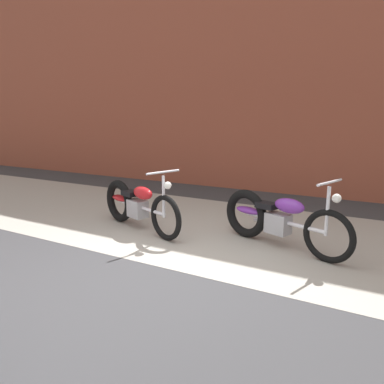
{
  "coord_description": "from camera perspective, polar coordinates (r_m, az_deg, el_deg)",
  "views": [
    {
      "loc": [
        2.11,
        -3.27,
        1.76
      ],
      "look_at": [
        -0.18,
        0.93,
        0.75
      ],
      "focal_mm": 32.67,
      "sensor_mm": 36.0,
      "label": 1
    }
  ],
  "objects": [
    {
      "name": "motorcycle_red",
      "position": [
        5.75,
        -9.29,
        -1.97
      ],
      "size": [
        1.93,
        0.87,
        1.03
      ],
      "rotation": [
        0.0,
        0.0,
        -0.33
      ],
      "color": "black",
      "rests_on": "ground"
    },
    {
      "name": "brick_building_wall",
      "position": [
        8.8,
        15.29,
        18.8
      ],
      "size": [
        36.0,
        0.5,
        5.76
      ],
      "primitive_type": "cube",
      "color": "brown",
      "rests_on": "ground"
    },
    {
      "name": "motorcycle_purple",
      "position": [
        5.01,
        13.18,
        -4.19
      ],
      "size": [
        1.93,
        0.88,
        1.03
      ],
      "rotation": [
        0.0,
        0.0,
        -0.34
      ],
      "color": "black",
      "rests_on": "ground"
    },
    {
      "name": "ground_plane",
      "position": [
        4.27,
        -3.94,
        -12.44
      ],
      "size": [
        80.0,
        80.0,
        0.0
      ],
      "primitive_type": "plane",
      "color": "#38383A"
    },
    {
      "name": "sidewalk_slab",
      "position": [
        5.72,
        5.54,
        -6.04
      ],
      "size": [
        36.0,
        3.5,
        0.01
      ],
      "primitive_type": "cube",
      "color": "#9E998E",
      "rests_on": "ground"
    }
  ]
}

